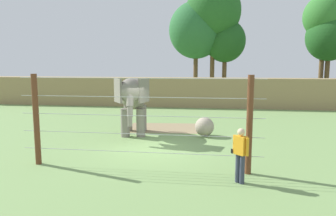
{
  "coord_description": "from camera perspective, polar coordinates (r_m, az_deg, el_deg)",
  "views": [
    {
      "loc": [
        2.46,
        -12.75,
        3.55
      ],
      "look_at": [
        0.32,
        2.44,
        1.4
      ],
      "focal_mm": 33.78,
      "sensor_mm": 36.0,
      "label": 1
    }
  ],
  "objects": [
    {
      "name": "tree_left_of_centre",
      "position": [
        34.95,
        27.1,
        11.28
      ],
      "size": [
        4.38,
        4.38,
        8.42
      ],
      "color": "brown",
      "rests_on": "ground"
    },
    {
      "name": "tree_behind_wall",
      "position": [
        32.61,
        5.08,
        13.79
      ],
      "size": [
        5.41,
        5.41,
        9.74
      ],
      "color": "brown",
      "rests_on": "ground"
    },
    {
      "name": "tree_far_right",
      "position": [
        35.13,
        26.41,
        14.45
      ],
      "size": [
        4.01,
        4.01,
        10.19
      ],
      "color": "brown",
      "rests_on": "ground"
    },
    {
      "name": "ground_plane",
      "position": [
        13.46,
        -2.81,
        -7.32
      ],
      "size": [
        120.0,
        120.0,
        0.0
      ],
      "primitive_type": "plane",
      "color": "#759956"
    },
    {
      "name": "embankment_wall",
      "position": [
        26.5,
        2.67,
        2.88
      ],
      "size": [
        36.0,
        1.8,
        2.4
      ],
      "primitive_type": "cube",
      "color": "#997F56",
      "rests_on": "ground"
    },
    {
      "name": "zookeeper",
      "position": [
        9.71,
        12.94,
        -7.91
      ],
      "size": [
        0.51,
        0.46,
        1.67
      ],
      "color": "#33384C",
      "rests_on": "ground"
    },
    {
      "name": "dirt_patch",
      "position": [
        17.66,
        0.02,
        -3.61
      ],
      "size": [
        4.6,
        3.13,
        0.01
      ],
      "primitive_type": "cube",
      "rotation": [
        0.0,
        0.0,
        0.08
      ],
      "color": "#937F5B",
      "rests_on": "ground"
    },
    {
      "name": "tree_far_left",
      "position": [
        32.56,
        8.16,
        16.87
      ],
      "size": [
        5.38,
        5.38,
        11.49
      ],
      "color": "brown",
      "rests_on": "ground"
    },
    {
      "name": "cable_fence",
      "position": [
        10.63,
        -5.48,
        -2.52
      ],
      "size": [
        8.3,
        0.2,
        3.21
      ],
      "color": "brown",
      "rests_on": "ground"
    },
    {
      "name": "enrichment_ball",
      "position": [
        15.72,
        6.61,
        -3.37
      ],
      "size": [
        0.94,
        0.94,
        0.94
      ],
      "primitive_type": "sphere",
      "color": "tan",
      "rests_on": "ground"
    },
    {
      "name": "elephant",
      "position": [
        15.78,
        -6.28,
        2.03
      ],
      "size": [
        1.9,
        3.9,
        2.91
      ],
      "color": "gray",
      "rests_on": "ground"
    },
    {
      "name": "tree_right_of_centre",
      "position": [
        32.54,
        10.26,
        11.76
      ],
      "size": [
        4.03,
        4.03,
        7.93
      ],
      "color": "brown",
      "rests_on": "ground"
    }
  ]
}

